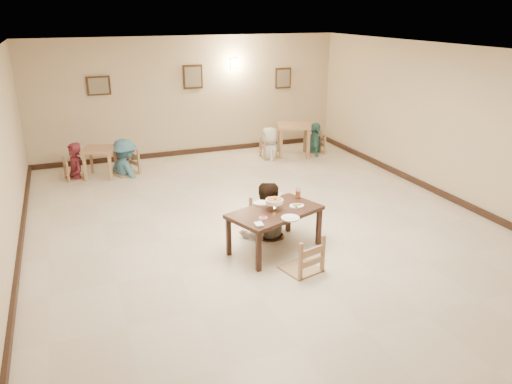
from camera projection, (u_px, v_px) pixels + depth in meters
name	position (u px, v px, depth m)	size (l,w,h in m)	color
floor	(262.00, 225.00, 8.89)	(10.00, 10.00, 0.00)	beige
ceiling	(263.00, 51.00, 7.85)	(10.00, 10.00, 0.00)	white
wall_back	(189.00, 97.00, 12.74)	(10.00, 10.00, 0.00)	#CEB493
wall_front	(496.00, 291.00, 4.00)	(10.00, 10.00, 0.00)	#CEB493
wall_right	(452.00, 124.00, 9.73)	(10.00, 10.00, 0.00)	#CEB493
baseboard_back	(192.00, 151.00, 13.21)	(8.00, 0.06, 0.12)	black
baseboard_left	(19.00, 260.00, 7.52)	(0.06, 10.00, 0.12)	black
baseboard_right	(442.00, 193.00, 10.22)	(0.06, 10.00, 0.12)	black
picture_a	(99.00, 86.00, 11.82)	(0.55, 0.04, 0.45)	#342012
picture_b	(193.00, 77.00, 12.56)	(0.50, 0.04, 0.60)	#342012
picture_c	(283.00, 78.00, 13.47)	(0.45, 0.04, 0.55)	#342012
wall_sconce	(234.00, 63.00, 12.84)	(0.16, 0.05, 0.22)	#FFD88C
main_table	(275.00, 215.00, 7.79)	(1.63, 1.27, 0.67)	#341C14
chair_far	(266.00, 203.00, 8.39)	(0.51, 0.51, 1.10)	tan
chair_near	(302.00, 236.00, 7.19)	(0.51, 0.51, 1.09)	tan
main_diner	(266.00, 183.00, 8.19)	(0.91, 0.71, 1.88)	gray
curry_warmer	(274.00, 201.00, 7.72)	(0.31, 0.27, 0.25)	silver
rice_plate_far	(262.00, 203.00, 8.03)	(0.29, 0.29, 0.07)	white
rice_plate_near	(290.00, 218.00, 7.45)	(0.28, 0.28, 0.06)	white
fried_plate	(297.00, 206.00, 7.90)	(0.24, 0.24, 0.05)	white
chili_dish	(263.00, 218.00, 7.45)	(0.12, 0.12, 0.03)	white
napkin_cutlery	(259.00, 224.00, 7.22)	(0.16, 0.24, 0.03)	white
drink_glass	(298.00, 194.00, 8.23)	(0.08, 0.08, 0.17)	white
bg_table_left	(99.00, 154.00, 11.24)	(0.85, 0.85, 0.67)	#A67956
bg_table_right	(294.00, 130.00, 12.86)	(1.05, 1.05, 0.82)	#A67956
bg_chair_ll	(74.00, 159.00, 11.14)	(0.44, 0.44, 0.93)	tan
bg_chair_lr	(124.00, 152.00, 11.42)	(0.51, 0.51, 1.08)	tan
bg_chair_rl	(270.00, 140.00, 12.71)	(0.44, 0.44, 0.94)	tan
bg_chair_rr	(315.00, 134.00, 13.16)	(0.48, 0.48, 1.02)	tan
bg_diner_a	(72.00, 143.00, 11.02)	(0.60, 0.40, 1.65)	maroon
bg_diner_b	(123.00, 139.00, 11.32)	(1.08, 0.62, 1.67)	teal
bg_diner_c	(270.00, 127.00, 12.60)	(0.78, 0.51, 1.60)	silver
bg_diner_d	(316.00, 123.00, 13.06)	(0.95, 0.40, 1.62)	#407C75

